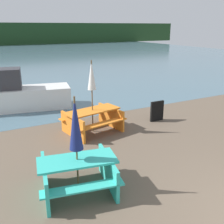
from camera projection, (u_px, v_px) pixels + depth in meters
The scene contains 7 objects.
water at pixel (13, 56), 31.49m from camera, with size 60.00×50.00×0.00m.
picnic_table_teal at pixel (78, 172), 5.50m from camera, with size 1.85×1.66×0.74m.
picnic_table_orange at pixel (93, 118), 8.65m from camera, with size 2.02×1.68×0.75m.
umbrella_navy at pixel (75, 124), 5.17m from camera, with size 0.29×0.29×2.09m.
umbrella_white at pixel (92, 76), 8.21m from camera, with size 0.27×0.27×2.36m.
boat at pixel (14, 94), 10.95m from camera, with size 4.41×2.13×1.73m.
signboard at pixel (157, 111), 9.68m from camera, with size 0.55×0.08×0.75m.
Camera 1 is at (-4.41, -1.62, 3.36)m, focal length 42.00 mm.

